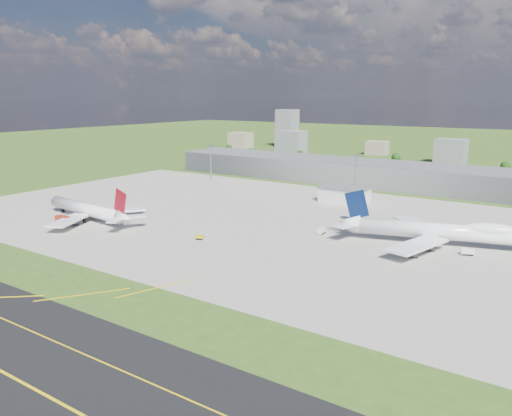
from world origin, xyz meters
The scene contains 21 objects.
ground centered at (0.00, 150.00, 0.00)m, with size 1400.00×1400.00×0.00m, color #304F18.
apron centered at (10.00, 40.00, 0.04)m, with size 360.00×190.00×0.08m, color gray.
terminal centered at (0.00, 165.00, 7.50)m, with size 300.00×42.00×15.00m, color slate.
ops_building centered at (10.00, 100.00, 4.00)m, with size 26.00×16.00×8.00m, color silver.
mast_west centered at (-100.00, 115.00, 17.71)m, with size 3.50×2.00×25.90m.
mast_center centered at (10.00, 115.00, 17.71)m, with size 3.50×2.00×25.90m.
airliner_red_twin centered at (-76.22, -9.78, 5.04)m, with size 69.00×53.46×18.93m.
airliner_blue_quad centered at (78.56, 42.92, 5.90)m, with size 80.00×61.57×21.23m.
fire_truck centered at (-79.54, -21.83, 1.97)m, with size 9.21×3.96×3.97m.
tug_yellow centered at (-9.28, -5.57, 0.90)m, with size 3.89×3.11×1.71m.
van_white_near centered at (29.64, 31.18, 1.38)m, with size 2.77×5.56×2.74m.
van_white_far centered at (89.79, 34.91, 1.26)m, with size 5.33×3.87×2.50m.
bldg_far_w centered at (-220.00, 320.00, 9.00)m, with size 24.00×20.00×18.00m, color gray.
bldg_w centered at (-140.00, 300.00, 12.00)m, with size 28.00×22.00×24.00m, color slate.
bldg_cw centered at (-60.00, 340.00, 7.00)m, with size 20.00×18.00×14.00m, color gray.
bldg_c centered at (20.00, 310.00, 11.00)m, with size 26.00×20.00×22.00m, color slate.
bldg_tall_w centered at (-180.00, 360.00, 22.00)m, with size 22.00×20.00×44.00m, color slate.
tree_far_w centered at (-200.00, 270.00, 5.18)m, with size 7.20×7.20×8.80m.
tree_w centered at (-110.00, 265.00, 4.86)m, with size 6.75×6.75×8.25m.
tree_c centered at (-20.00, 280.00, 5.84)m, with size 8.10×8.10×9.90m.
tree_e centered at (70.00, 275.00, 5.51)m, with size 7.65×7.65×9.35m.
Camera 1 is at (123.72, -161.50, 59.51)m, focal length 35.00 mm.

